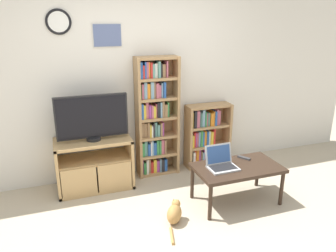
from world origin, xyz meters
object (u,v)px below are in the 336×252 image
at_px(bookshelf_short, 205,136).
at_px(remote_near_laptop, 244,158).
at_px(coffee_table, 237,170).
at_px(laptop, 221,162).
at_px(tv_stand, 95,164).
at_px(television, 92,118).
at_px(cat, 175,213).
at_px(bookshelf_tall, 155,118).

distance_m(bookshelf_short, remote_near_laptop, 0.90).
distance_m(coffee_table, remote_near_laptop, 0.26).
xyz_separation_m(bookshelf_short, laptop, (-0.28, -1.02, 0.06)).
bearing_deg(tv_stand, television, -33.59).
relative_size(bookshelf_short, cat, 1.88).
distance_m(tv_stand, coffee_table, 1.79).
bearing_deg(cat, bookshelf_short, 89.23).
relative_size(tv_stand, television, 1.08).
bearing_deg(coffee_table, tv_stand, 149.63).
bearing_deg(tv_stand, bookshelf_tall, 10.45).
relative_size(tv_stand, bookshelf_tall, 0.58).
xyz_separation_m(laptop, remote_near_laptop, (0.39, 0.13, -0.05)).
bearing_deg(tv_stand, remote_near_laptop, -23.06).
relative_size(bookshelf_short, laptop, 2.78).
distance_m(coffee_table, cat, 0.91).
distance_m(television, coffee_table, 1.86).
bearing_deg(remote_near_laptop, laptop, -14.16).
height_order(coffee_table, laptop, laptop).
relative_size(television, bookshelf_short, 0.93).
distance_m(bookshelf_tall, bookshelf_short, 0.84).
bearing_deg(television, laptop, -32.61).
height_order(tv_stand, laptop, laptop).
relative_size(tv_stand, cat, 1.90).
bearing_deg(bookshelf_short, bookshelf_tall, 179.90).
distance_m(tv_stand, laptop, 1.61).
bearing_deg(remote_near_laptop, tv_stand, -55.21).
bearing_deg(coffee_table, laptop, 167.94).
bearing_deg(bookshelf_tall, remote_near_laptop, -45.87).
xyz_separation_m(television, cat, (0.69, -1.05, -0.85)).
distance_m(television, bookshelf_tall, 0.88).
bearing_deg(laptop, coffee_table, -12.73).
bearing_deg(bookshelf_short, laptop, -105.22).
xyz_separation_m(tv_stand, laptop, (1.35, -0.86, 0.19)).
distance_m(coffee_table, laptop, 0.23).
bearing_deg(cat, laptop, 53.46).
bearing_deg(bookshelf_short, cat, -127.20).
relative_size(bookshelf_tall, laptop, 4.88).
relative_size(bookshelf_short, coffee_table, 0.93).
xyz_separation_m(bookshelf_tall, laptop, (0.49, -1.02, -0.29)).
bearing_deg(bookshelf_short, coffee_table, -94.41).
relative_size(bookshelf_tall, cat, 3.31).
relative_size(tv_stand, laptop, 2.81).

